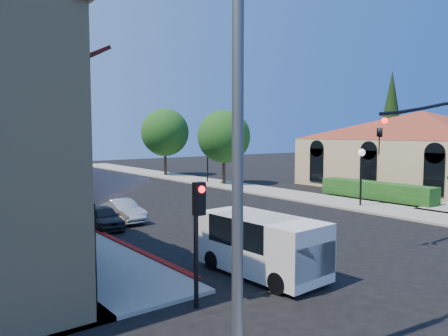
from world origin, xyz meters
TOP-DOWN VIEW (x-y plane):
  - ground at (0.00, 0.00)m, footprint 120.00×120.00m
  - sidewalk_right at (8.75, 27.00)m, footprint 3.50×50.00m
  - curb_red_strip at (-6.90, 8.00)m, footprint 0.25×10.00m
  - mission_building at (21.99, 11.50)m, footprint 30.12×30.12m
  - hedge at (11.70, 9.00)m, footprint 1.40×8.00m
  - conifer_far at (28.00, 18.00)m, footprint 3.20×3.20m
  - street_tree_a at (8.80, 22.00)m, footprint 4.56×4.56m
  - street_tree_b at (8.80, 32.00)m, footprint 4.94×4.94m
  - secondary_signal at (-8.00, 1.41)m, footprint 0.28×0.42m
  - cobra_streetlight at (-9.15, -2.00)m, footprint 3.60×0.25m
  - lamppost_left_near at (-8.50, 8.00)m, footprint 0.44×0.44m
  - lamppost_left_far at (-8.50, 22.00)m, footprint 0.44×0.44m
  - lamppost_right_near at (8.50, 8.00)m, footprint 0.44×0.44m
  - lamppost_right_far at (8.50, 24.00)m, footprint 0.44×0.44m
  - white_van at (-4.87, 2.31)m, footprint 2.06×4.37m
  - parked_car_a at (-6.20, 12.00)m, footprint 1.56×3.29m
  - parked_car_b at (-4.80, 13.00)m, footprint 1.36×3.47m
  - parked_car_c at (-6.20, 20.00)m, footprint 1.73×4.02m
  - parked_car_d at (-6.20, 27.19)m, footprint 2.39×4.82m

SIDE VIEW (x-z plane):
  - ground at x=0.00m, z-range 0.00..0.00m
  - curb_red_strip at x=-6.90m, z-range -0.03..0.03m
  - hedge at x=11.70m, z-range -0.55..0.55m
  - sidewalk_right at x=8.75m, z-range 0.00..0.12m
  - parked_car_a at x=-6.20m, z-range 0.00..1.09m
  - parked_car_b at x=-4.80m, z-range 0.00..1.13m
  - parked_car_c at x=-6.20m, z-range 0.00..1.15m
  - parked_car_d at x=-6.20m, z-range 0.00..1.31m
  - white_van at x=-4.87m, z-range 0.15..2.05m
  - secondary_signal at x=-8.00m, z-range 0.66..3.98m
  - lamppost_left_near at x=-8.50m, z-range 0.95..4.52m
  - lamppost_left_far at x=-8.50m, z-range 0.95..4.52m
  - lamppost_right_near at x=8.50m, z-range 0.95..4.52m
  - lamppost_right_far at x=8.50m, z-range 0.95..4.52m
  - mission_building at x=21.99m, z-range 0.55..6.95m
  - street_tree_a at x=8.80m, z-range 0.95..7.43m
  - street_tree_b at x=8.80m, z-range 1.03..8.05m
  - cobra_streetlight at x=-9.15m, z-range 0.61..9.92m
  - conifer_far at x=28.00m, z-range 0.86..11.86m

